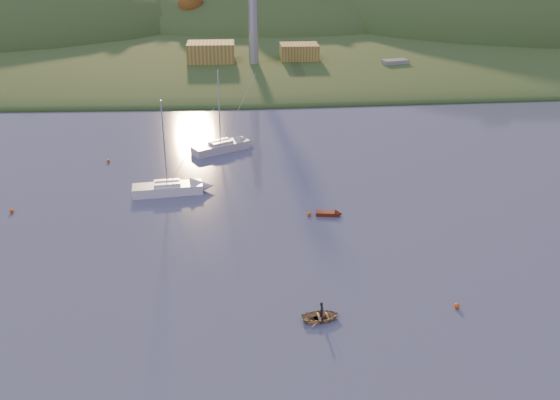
{
  "coord_description": "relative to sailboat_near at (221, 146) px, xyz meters",
  "views": [
    {
      "loc": [
        -2.42,
        -26.02,
        32.47
      ],
      "look_at": [
        2.15,
        37.33,
        4.34
      ],
      "focal_mm": 40.0,
      "sensor_mm": 36.0,
      "label": 1
    }
  ],
  "objects": [
    {
      "name": "canoe",
      "position": [
        9.66,
        -46.26,
        -0.45
      ],
      "size": [
        3.78,
        2.94,
        0.72
      ],
      "primitive_type": "imported",
      "rotation": [
        0.0,
        0.0,
        1.71
      ],
      "color": "#A18959",
      "rests_on": "ground"
    },
    {
      "name": "hill_right",
      "position": [
        100.02,
        128.39,
        -0.81
      ],
      "size": [
        150.0,
        130.0,
        60.0
      ],
      "primitive_type": "ellipsoid",
      "color": "#385020",
      "rests_on": "ground"
    },
    {
      "name": "buoy_1",
      "position": [
        11.06,
        -24.54,
        -0.56
      ],
      "size": [
        0.5,
        0.5,
        0.5
      ],
      "primitive_type": "sphere",
      "color": "#E7570C",
      "rests_on": "ground"
    },
    {
      "name": "dock_crane",
      "position": [
        7.02,
        51.78,
        16.37
      ],
      "size": [
        3.2,
        28.0,
        20.3
      ],
      "color": "#B7B7BC",
      "rests_on": "wharf"
    },
    {
      "name": "sailboat_far",
      "position": [
        -6.72,
        -16.31,
        -0.01
      ],
      "size": [
        9.32,
        3.81,
        12.56
      ],
      "rotation": [
        0.0,
        0.0,
        0.12
      ],
      "color": "white",
      "rests_on": "ground"
    },
    {
      "name": "hill_center",
      "position": [
        15.02,
        143.39,
        -0.81
      ],
      "size": [
        140.0,
        120.0,
        36.0
      ],
      "primitive_type": "ellipsoid",
      "color": "#385020",
      "rests_on": "ground"
    },
    {
      "name": "shed_west",
      "position": [
        -2.98,
        56.39,
        3.99
      ],
      "size": [
        11.0,
        8.0,
        4.8
      ],
      "primitive_type": "cube",
      "color": "olive",
      "rests_on": "wharf"
    },
    {
      "name": "buoy_3",
      "position": [
        -5.72,
        -15.56,
        -0.56
      ],
      "size": [
        0.5,
        0.5,
        0.5
      ],
      "primitive_type": "sphere",
      "color": "#E7570C",
      "rests_on": "ground"
    },
    {
      "name": "buoy_0",
      "position": [
        22.39,
        -45.32,
        -0.56
      ],
      "size": [
        0.5,
        0.5,
        0.5
      ],
      "primitive_type": "sphere",
      "color": "#E7570C",
      "rests_on": "ground"
    },
    {
      "name": "hillside_trees",
      "position": [
        5.02,
        118.39,
        -0.81
      ],
      "size": [
        280.0,
        50.0,
        32.0
      ],
      "primitive_type": null,
      "color": "#1D4A1A",
      "rests_on": "ground"
    },
    {
      "name": "buoy_4",
      "position": [
        -16.69,
        -3.85,
        -0.56
      ],
      "size": [
        0.5,
        0.5,
        0.5
      ],
      "primitive_type": "sphere",
      "color": "#E7570C",
      "rests_on": "ground"
    },
    {
      "name": "shore_slope",
      "position": [
        5.02,
        98.39,
        -0.81
      ],
      "size": [
        640.0,
        150.0,
        7.0
      ],
      "primitive_type": "ellipsoid",
      "color": "#385020",
      "rests_on": "ground"
    },
    {
      "name": "sailboat_near",
      "position": [
        0.0,
        0.0,
        0.0
      ],
      "size": [
        9.33,
        6.98,
        12.74
      ],
      "rotation": [
        0.0,
        0.0,
        0.52
      ],
      "color": "silver",
      "rests_on": "ground"
    },
    {
      "name": "red_tender",
      "position": [
        13.9,
        -24.58,
        -0.58
      ],
      "size": [
        3.35,
        1.55,
        1.1
      ],
      "rotation": [
        0.0,
        0.0,
        -0.14
      ],
      "color": "#5B1D0D",
      "rests_on": "ground"
    },
    {
      "name": "far_shore",
      "position": [
        5.02,
        163.39,
        -0.81
      ],
      "size": [
        620.0,
        220.0,
        1.5
      ],
      "primitive_type": "cube",
      "color": "#385020",
      "rests_on": "ground"
    },
    {
      "name": "paddler",
      "position": [
        9.66,
        -46.26,
        -0.02
      ],
      "size": [
        0.45,
        0.62,
        1.58
      ],
      "primitive_type": "imported",
      "rotation": [
        0.0,
        0.0,
        1.71
      ],
      "color": "black",
      "rests_on": "ground"
    },
    {
      "name": "buoy_2",
      "position": [
        -25.33,
        -21.05,
        -0.56
      ],
      "size": [
        0.5,
        0.5,
        0.5
      ],
      "primitive_type": "sphere",
      "color": "#E7570C",
      "rests_on": "ground"
    },
    {
      "name": "wharf",
      "position": [
        10.02,
        55.39,
        0.39
      ],
      "size": [
        42.0,
        16.0,
        2.4
      ],
      "primitive_type": "cube",
      "color": "slate",
      "rests_on": "ground"
    },
    {
      "name": "shed_east",
      "position": [
        18.02,
        57.39,
        3.59
      ],
      "size": [
        9.0,
        7.0,
        4.0
      ],
      "primitive_type": "cube",
      "color": "olive",
      "rests_on": "wharf"
    },
    {
      "name": "work_vessel",
      "position": [
        40.02,
        51.39,
        0.46
      ],
      "size": [
        14.65,
        8.42,
        3.56
      ],
      "rotation": [
        0.0,
        0.0,
        0.27
      ],
      "color": "#4F5968",
      "rests_on": "ground"
    }
  ]
}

